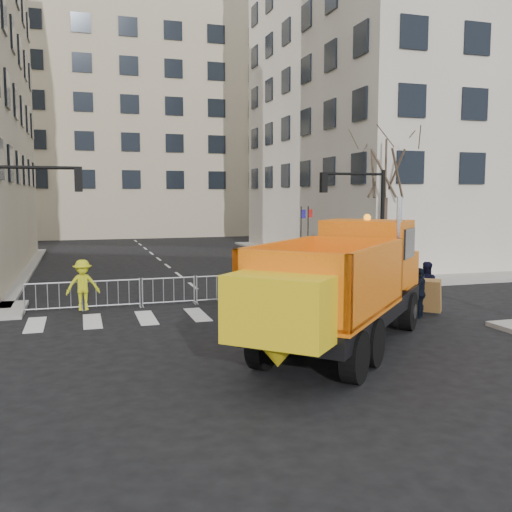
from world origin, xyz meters
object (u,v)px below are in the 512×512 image
object	(u,v)px
plow_truck	(343,282)
cop_a	(344,281)
cop_b	(426,286)
cop_c	(420,293)
worker	(83,285)
newspaper_box	(377,276)

from	to	relation	value
plow_truck	cop_a	distance (m)	5.96
cop_b	cop_c	world-z (taller)	cop_b
cop_b	plow_truck	bearing A→B (deg)	65.15
cop_c	worker	distance (m)	11.85
cop_c	newspaper_box	bearing A→B (deg)	-141.92
worker	newspaper_box	xyz separation A→B (m)	(12.47, 1.28, -0.35)
plow_truck	cop_c	distance (m)	5.37
cop_a	worker	xyz separation A→B (m)	(-9.38, 1.73, 0.04)
cop_a	cop_c	size ratio (longest dim) A/B	1.17
cop_a	cop_c	world-z (taller)	cop_a
cop_a	cop_b	xyz separation A→B (m)	(2.58, -1.42, -0.10)
cop_b	newspaper_box	bearing A→B (deg)	-67.78
cop_a	worker	distance (m)	9.54
cop_c	worker	world-z (taller)	worker
plow_truck	cop_a	size ratio (longest dim) A/B	4.81
plow_truck	cop_b	bearing A→B (deg)	-9.73
plow_truck	cop_c	size ratio (longest dim) A/B	5.61
cop_a	cop_c	xyz separation A→B (m)	(1.75, -2.33, -0.14)
plow_truck	cop_a	xyz separation A→B (m)	(2.64, 5.27, -0.84)
plow_truck	newspaper_box	size ratio (longest dim) A/B	8.87
plow_truck	cop_a	world-z (taller)	plow_truck
plow_truck	cop_c	world-z (taller)	plow_truck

